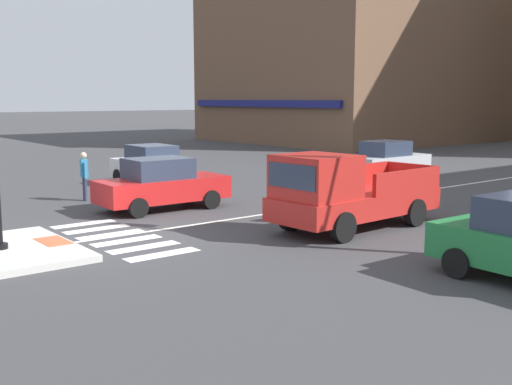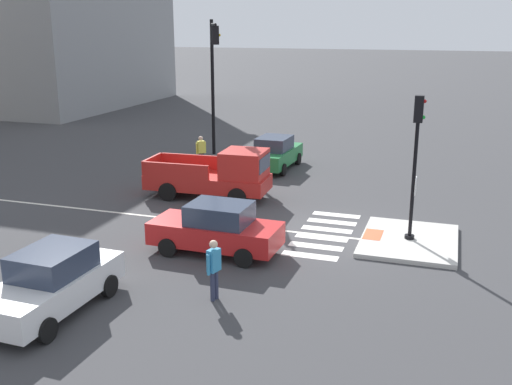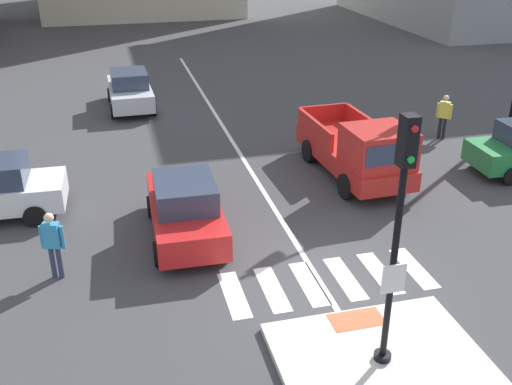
{
  "view_description": "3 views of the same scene",
  "coord_description": "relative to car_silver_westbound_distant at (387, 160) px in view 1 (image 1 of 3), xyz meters",
  "views": [
    {
      "loc": [
        14.13,
        -6.51,
        3.48
      ],
      "look_at": [
        0.8,
        4.08,
        0.89
      ],
      "focal_mm": 43.51,
      "sensor_mm": 36.0,
      "label": 1
    },
    {
      "loc": [
        -19.37,
        -3.62,
        7.05
      ],
      "look_at": [
        -0.75,
        2.54,
        1.48
      ],
      "focal_mm": 42.02,
      "sensor_mm": 36.0,
      "label": 2
    },
    {
      "loc": [
        -4.38,
        -10.27,
        7.63
      ],
      "look_at": [
        -0.94,
        3.22,
        1.01
      ],
      "focal_mm": 41.23,
      "sensor_mm": 36.0,
      "label": 3
    }
  ],
  "objects": [
    {
      "name": "tactile_pad_front",
      "position": [
        3.54,
        -16.27,
        -0.66
      ],
      "size": [
        1.1,
        0.6,
        0.01
      ],
      "primitive_type": "cube",
      "color": "#DB5B38",
      "rests_on": "traffic_island"
    },
    {
      "name": "crosswalk_stripe_d",
      "position": [
        3.98,
        -14.59,
        -0.81
      ],
      "size": [
        0.44,
        1.8,
        0.01
      ],
      "primitive_type": "cube",
      "color": "silver",
      "rests_on": "ground"
    },
    {
      "name": "car_white_cross_left",
      "position": [
        -4.35,
        -9.31,
        0.0
      ],
      "size": [
        4.15,
        1.94,
        1.64
      ],
      "color": "white",
      "rests_on": "ground"
    },
    {
      "name": "crosswalk_stripe_a",
      "position": [
        1.35,
        -14.59,
        -0.81
      ],
      "size": [
        0.44,
        1.8,
        0.01
      ],
      "primitive_type": "cube",
      "color": "silver",
      "rests_on": "ground"
    },
    {
      "name": "crosswalk_stripe_e",
      "position": [
        4.85,
        -14.59,
        -0.81
      ],
      "size": [
        0.44,
        1.8,
        0.01
      ],
      "primitive_type": "cube",
      "color": "silver",
      "rests_on": "ground"
    },
    {
      "name": "car_silver_westbound_distant",
      "position": [
        0.0,
        0.0,
        0.0
      ],
      "size": [
        1.91,
        4.13,
        1.64
      ],
      "color": "silver",
      "rests_on": "ground"
    },
    {
      "name": "traffic_island",
      "position": [
        3.54,
        -17.46,
        -0.74
      ],
      "size": [
        3.88,
        3.09,
        0.15
      ],
      "primitive_type": "cube",
      "color": "beige",
      "rests_on": "ground"
    },
    {
      "name": "pedestrian_at_curb_left",
      "position": [
        -2.45,
        -12.91,
        0.17
      ],
      "size": [
        0.53,
        0.31,
        1.67
      ],
      "color": "#2D334C",
      "rests_on": "ground"
    },
    {
      "name": "crosswalk_stripe_b",
      "position": [
        2.23,
        -14.59,
        -0.81
      ],
      "size": [
        0.44,
        1.8,
        0.01
      ],
      "primitive_type": "cube",
      "color": "silver",
      "rests_on": "ground"
    },
    {
      "name": "car_red_westbound_near",
      "position": [
        0.71,
        -11.71,
        0.0
      ],
      "size": [
        1.92,
        4.14,
        1.64
      ],
      "color": "red",
      "rests_on": "ground"
    },
    {
      "name": "pickup_truck_red_eastbound_mid",
      "position": [
        6.46,
        -9.49,
        0.17
      ],
      "size": [
        2.23,
        5.18,
        2.08
      ],
      "color": "red",
      "rests_on": "ground"
    },
    {
      "name": "lane_centre_line",
      "position": [
        3.36,
        -4.87,
        -0.81
      ],
      "size": [
        0.14,
        28.0,
        0.01
      ],
      "primitive_type": "cube",
      "color": "silver",
      "rests_on": "ground"
    },
    {
      "name": "crosswalk_stripe_c",
      "position": [
        3.1,
        -14.59,
        -0.81
      ],
      "size": [
        0.44,
        1.8,
        0.01
      ],
      "primitive_type": "cube",
      "color": "silver",
      "rests_on": "ground"
    },
    {
      "name": "crosswalk_stripe_f",
      "position": [
        5.73,
        -14.59,
        -0.81
      ],
      "size": [
        0.44,
        1.8,
        0.01
      ],
      "primitive_type": "cube",
      "color": "silver",
      "rests_on": "ground"
    },
    {
      "name": "ground_plane",
      "position": [
        3.54,
        -14.87,
        -0.81
      ],
      "size": [
        300.0,
        300.0,
        0.0
      ],
      "primitive_type": "plane",
      "color": "#3D3D3F"
    },
    {
      "name": "building_corner_left",
      "position": [
        -18.73,
        17.8,
        7.07
      ],
      "size": [
        19.04,
        20.06,
        15.73
      ],
      "color": "brown",
      "rests_on": "ground"
    }
  ]
}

